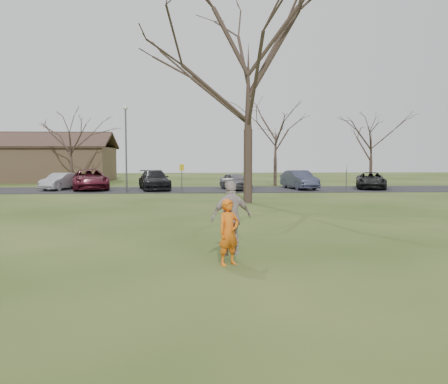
# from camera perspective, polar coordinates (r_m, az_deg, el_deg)

# --- Properties ---
(ground) EXTENTS (120.00, 120.00, 0.00)m
(ground) POSITION_cam_1_polar(r_m,az_deg,el_deg) (12.18, 1.09, -8.56)
(ground) COLOR #1E380F
(ground) RESTS_ON ground
(parking_strip) EXTENTS (62.00, 6.50, 0.04)m
(parking_strip) POSITION_cam_1_polar(r_m,az_deg,el_deg) (36.94, -1.86, 0.29)
(parking_strip) COLOR black
(parking_strip) RESTS_ON ground
(player_defender) EXTENTS (0.72, 0.67, 1.66)m
(player_defender) POSITION_cam_1_polar(r_m,az_deg,el_deg) (11.79, 0.58, -4.88)
(player_defender) COLOR orange
(player_defender) RESTS_ON ground
(car_1) EXTENTS (2.45, 4.16, 1.30)m
(car_1) POSITION_cam_1_polar(r_m,az_deg,el_deg) (38.85, -19.21, 1.23)
(car_1) COLOR #999A9F
(car_1) RESTS_ON parking_strip
(car_2) EXTENTS (4.17, 6.23, 1.59)m
(car_2) POSITION_cam_1_polar(r_m,az_deg,el_deg) (38.17, -15.97, 1.48)
(car_2) COLOR #50131F
(car_2) RESTS_ON parking_strip
(car_3) EXTENTS (3.14, 5.52, 1.51)m
(car_3) POSITION_cam_1_polar(r_m,az_deg,el_deg) (37.07, -8.44, 1.45)
(car_3) COLOR black
(car_3) RESTS_ON parking_strip
(car_4) EXTENTS (2.65, 4.13, 1.31)m
(car_4) POSITION_cam_1_polar(r_m,az_deg,el_deg) (36.65, 1.41, 1.31)
(car_4) COLOR slate
(car_4) RESTS_ON parking_strip
(car_5) EXTENTS (2.44, 4.69, 1.47)m
(car_5) POSITION_cam_1_polar(r_m,az_deg,el_deg) (37.84, 9.11, 1.48)
(car_5) COLOR #32354B
(car_5) RESTS_ON parking_strip
(car_6) EXTENTS (3.50, 5.17, 1.32)m
(car_6) POSITION_cam_1_polar(r_m,az_deg,el_deg) (39.50, 17.35, 1.34)
(car_6) COLOR black
(car_6) RESTS_ON parking_strip
(catching_play) EXTENTS (1.23, 0.87, 1.97)m
(catching_play) POSITION_cam_1_polar(r_m,az_deg,el_deg) (12.08, 0.88, -3.11)
(catching_play) COLOR #B3A3A0
(catching_play) RESTS_ON ground
(building) EXTENTS (20.60, 8.50, 5.14)m
(building) POSITION_cam_1_polar(r_m,az_deg,el_deg) (53.37, -24.28, 3.26)
(building) COLOR #8C6D4C
(building) RESTS_ON ground
(lamp_post) EXTENTS (0.34, 0.34, 6.27)m
(lamp_post) POSITION_cam_1_polar(r_m,az_deg,el_deg) (34.72, -11.78, 6.45)
(lamp_post) COLOR #47474C
(lamp_post) RESTS_ON ground
(sign_yellow) EXTENTS (0.35, 0.35, 2.08)m
(sign_yellow) POSITION_cam_1_polar(r_m,az_deg,el_deg) (33.87, -5.13, 2.31)
(sign_yellow) COLOR #47474C
(sign_yellow) RESTS_ON ground
(sign_white) EXTENTS (0.35, 0.35, 2.08)m
(sign_white) POSITION_cam_1_polar(r_m,az_deg,el_deg) (35.56, 14.60, 2.29)
(sign_white) COLOR #47474C
(sign_white) RESTS_ON ground
(big_tree) EXTENTS (9.00, 9.00, 14.00)m
(big_tree) POSITION_cam_1_polar(r_m,az_deg,el_deg) (27.31, 2.95, 13.47)
(big_tree) COLOR #352821
(big_tree) RESTS_ON ground
(small_tree_row) EXTENTS (55.00, 5.90, 8.50)m
(small_tree_row) POSITION_cam_1_polar(r_m,az_deg,el_deg) (42.23, 3.95, 6.07)
(small_tree_row) COLOR #352821
(small_tree_row) RESTS_ON ground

